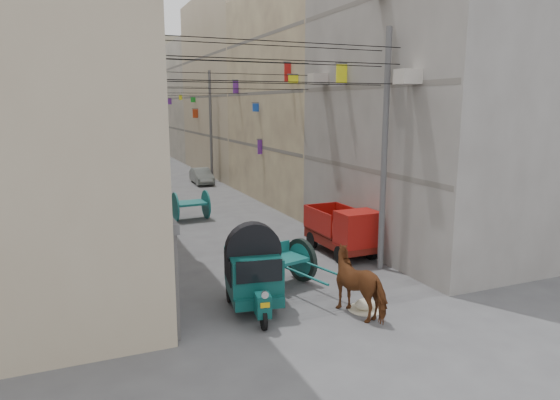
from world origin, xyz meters
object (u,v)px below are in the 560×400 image
mini_truck (346,233)px  distant_car_green (130,158)px  tonga_cart (286,263)px  distant_car_grey (202,176)px  auto_rickshaw (253,271)px  feed_sack (366,304)px  horse (362,283)px  distant_car_white (143,182)px  second_cart (191,205)px

mini_truck → distant_car_green: 33.65m
mini_truck → distant_car_green: size_ratio=0.85×
tonga_cart → distant_car_grey: tonga_cart is taller
auto_rickshaw → feed_sack: 3.23m
horse → distant_car_green: 38.13m
feed_sack → distant_car_green: (-2.02, 37.92, 0.41)m
auto_rickshaw → distant_car_grey: auto_rickshaw is taller
auto_rickshaw → distant_car_grey: bearing=88.8°
distant_car_white → horse: bearing=105.6°
mini_truck → feed_sack: mini_truck is taller
second_cart → distant_car_white: (-1.04, 9.45, -0.13)m
second_cart → horse: horse is taller
horse → second_cart: bearing=-99.4°
tonga_cart → distant_car_white: tonga_cart is taller
feed_sack → distant_car_white: distant_car_white is taller
auto_rickshaw → horse: 2.94m
mini_truck → tonga_cart: bearing=-150.8°
second_cart → feed_sack: 12.85m
tonga_cart → feed_sack: 2.95m
tonga_cart → feed_sack: size_ratio=5.37×
distant_car_grey → auto_rickshaw: bearing=-98.9°
horse → feed_sack: bearing=-164.6°
auto_rickshaw → feed_sack: (2.83, -1.25, -0.94)m
mini_truck → second_cart: 9.08m
second_cart → feed_sack: size_ratio=2.74×
feed_sack → distant_car_grey: (1.31, 23.70, 0.40)m
horse → distant_car_grey: horse is taller
mini_truck → distant_car_green: bearing=95.6°
tonga_cart → distant_car_green: 35.34m
horse → distant_car_green: horse is taller
distant_car_white → distant_car_grey: distant_car_white is taller
distant_car_green → horse: bearing=75.6°
horse → distant_car_grey: 23.92m
auto_rickshaw → tonga_cart: auto_rickshaw is taller
tonga_cart → auto_rickshaw: bearing=-153.7°
second_cart → distant_car_grey: (3.28, 11.02, -0.20)m
mini_truck → distant_car_green: (-4.01, 33.41, -0.32)m
auto_rickshaw → tonga_cart: 2.08m
mini_truck → feed_sack: size_ratio=5.47×
auto_rickshaw → horse: bearing=-19.5°
tonga_cart → distant_car_grey: size_ratio=0.97×
feed_sack → distant_car_green: size_ratio=0.16×
distant_car_grey → tonga_cart: bearing=-95.5°
distant_car_grey → horse: bearing=-92.2°
second_cart → distant_car_green: (-0.05, 25.24, -0.19)m
feed_sack → distant_car_green: distant_car_green is taller
distant_car_white → mini_truck: bearing=114.4°
auto_rickshaw → distant_car_white: (-0.19, 20.89, -0.47)m
horse → distant_car_grey: (1.56, 23.87, -0.31)m
second_cart → horse: bearing=-84.7°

